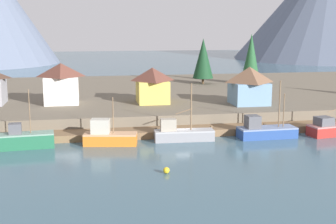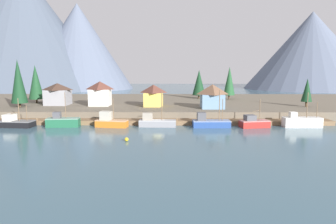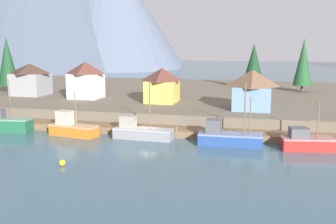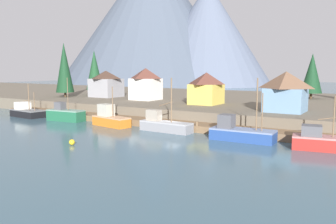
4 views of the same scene
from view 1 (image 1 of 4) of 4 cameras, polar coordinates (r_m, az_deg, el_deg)
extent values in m
cube|color=#3D5B6B|center=(85.30, -0.80, -0.35)|extent=(400.00, 400.00, 1.00)
cube|color=brown|center=(67.77, 1.62, -2.39)|extent=(80.00, 4.00, 1.00)
cylinder|color=brown|center=(64.98, -15.62, -3.09)|extent=(0.36, 0.36, 1.60)
cylinder|color=brown|center=(64.65, -8.55, -2.88)|extent=(0.36, 0.36, 1.60)
cylinder|color=brown|center=(65.30, -1.51, -2.63)|extent=(0.36, 0.36, 1.60)
cylinder|color=brown|center=(66.90, 5.29, -2.34)|extent=(0.36, 0.36, 1.60)
cylinder|color=brown|center=(69.40, 11.68, -2.05)|extent=(0.36, 0.36, 1.60)
cylinder|color=brown|center=(72.70, 17.56, -1.75)|extent=(0.36, 0.36, 1.60)
cube|color=#665B4C|center=(96.69, -1.93, 2.01)|extent=(400.00, 56.00, 2.50)
cone|color=slate|center=(232.54, 19.42, 12.63)|extent=(88.10, 88.10, 52.27)
cube|color=#1E5B3D|center=(63.32, -16.95, -3.44)|extent=(7.24, 3.06, 1.77)
cube|color=gray|center=(63.09, -17.00, -2.57)|extent=(7.24, 3.06, 0.20)
cube|color=#4C4C51|center=(63.00, -18.20, -1.94)|extent=(1.69, 1.56, 1.35)
cylinder|color=brown|center=(62.48, -16.58, 0.09)|extent=(0.12, 0.12, 5.71)
cube|color=#CC6B1E|center=(62.67, -7.04, -3.38)|extent=(7.30, 3.56, 1.38)
cube|color=tan|center=(62.49, -7.06, -2.68)|extent=(7.30, 3.56, 0.20)
cube|color=#B2AD9E|center=(62.42, -8.27, -1.72)|extent=(2.67, 2.14, 1.93)
cylinder|color=brown|center=(61.91, -6.74, -0.41)|extent=(0.15, 0.15, 4.84)
cube|color=gray|center=(64.44, 1.98, -2.95)|extent=(8.27, 2.58, 1.29)
cube|color=#9F9FA2|center=(64.26, 1.99, -2.31)|extent=(8.27, 2.58, 0.20)
cube|color=gray|center=(63.74, 0.03, -1.57)|extent=(2.16, 1.42, 1.62)
cylinder|color=brown|center=(63.76, 2.85, 0.64)|extent=(0.19, 0.19, 6.47)
cylinder|color=brown|center=(63.70, 1.98, 0.08)|extent=(2.39, 0.23, 0.84)
cube|color=navy|center=(67.53, 12.00, -2.53)|extent=(8.28, 3.22, 1.32)
cube|color=#6C7DA2|center=(67.36, 12.02, -1.90)|extent=(8.28, 3.22, 0.20)
cube|color=#4C4C51|center=(66.30, 10.31, -1.18)|extent=(1.92, 2.03, 1.76)
cylinder|color=brown|center=(67.44, 13.48, 0.99)|extent=(0.17, 0.17, 6.59)
cylinder|color=brown|center=(67.90, 13.98, 0.23)|extent=(0.15, 0.15, 4.72)
cube|color=maroon|center=(71.33, 19.15, -2.17)|extent=(6.65, 3.72, 1.39)
cube|color=#AD6C6A|center=(71.17, 19.19, -1.54)|extent=(6.65, 3.72, 0.20)
cube|color=#4C4C51|center=(70.35, 18.52, -1.06)|extent=(2.52, 2.45, 1.20)
cylinder|color=brown|center=(71.03, 19.55, 0.18)|extent=(1.76, 0.41, 0.41)
cube|color=gold|center=(80.40, -1.90, 2.51)|extent=(5.21, 5.82, 3.82)
pyramid|color=brown|center=(80.02, -1.92, 4.66)|extent=(5.47, 6.11, 2.24)
cube|color=#6689A8|center=(79.98, 9.87, 2.27)|extent=(5.86, 5.66, 3.70)
pyramid|color=brown|center=(79.58, 9.95, 4.53)|extent=(6.15, 5.94, 2.63)
cube|color=silver|center=(81.26, -12.87, 2.62)|extent=(5.62, 5.20, 4.63)
pyramid|color=brown|center=(80.86, -12.97, 5.04)|extent=(5.90, 5.46, 2.27)
cylinder|color=#4C3823|center=(107.01, 10.02, 3.76)|extent=(0.50, 0.50, 1.45)
cone|color=#1E4C28|center=(106.49, 10.12, 6.78)|extent=(3.92, 3.92, 9.88)
cylinder|color=#4C3823|center=(106.58, 4.28, 3.82)|extent=(0.50, 0.50, 1.29)
cone|color=#14381E|center=(106.09, 4.32, 6.56)|extent=(4.63, 4.63, 8.92)
sphere|color=gold|center=(50.57, -0.21, -7.14)|extent=(0.70, 0.70, 0.70)
camera|label=2|loc=(16.61, 88.86, -12.16)|focal=31.40mm
camera|label=3|loc=(30.80, 62.75, 0.26)|focal=43.75mm
camera|label=4|loc=(44.48, 54.60, -2.44)|focal=37.19mm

